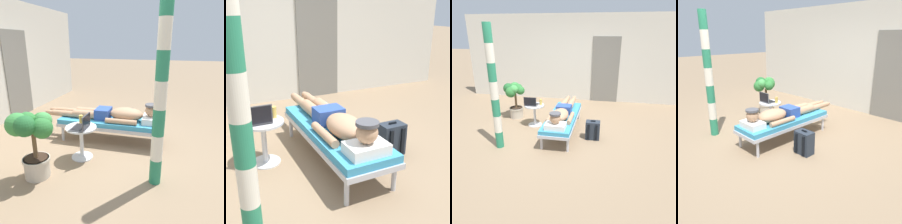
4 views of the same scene
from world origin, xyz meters
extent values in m
plane|color=#8C7256|center=(0.00, 0.00, 0.00)|extent=(40.00, 40.00, 0.00)
cube|color=beige|center=(0.20, 2.64, 1.35)|extent=(7.60, 0.20, 2.70)
cube|color=slate|center=(1.06, 2.53, 1.02)|extent=(0.84, 0.03, 2.04)
cylinder|color=#B7B7BC|center=(-0.06, 0.82, 0.14)|extent=(0.05, 0.05, 0.28)
cylinder|color=#B7B7BC|center=(0.46, 0.82, 0.14)|extent=(0.05, 0.05, 0.28)
cylinder|color=#B7B7BC|center=(-0.06, -0.88, 0.14)|extent=(0.05, 0.05, 0.28)
cylinder|color=#B7B7BC|center=(0.46, -0.88, 0.14)|extent=(0.05, 0.05, 0.28)
cube|color=#B7B7BC|center=(0.20, -0.03, 0.31)|extent=(0.63, 1.89, 0.06)
cube|color=teal|center=(0.20, -0.03, 0.38)|extent=(0.60, 1.85, 0.08)
cube|color=white|center=(0.20, -0.77, 0.47)|extent=(0.40, 0.28, 0.11)
sphere|color=tan|center=(0.20, -0.77, 0.64)|extent=(0.21, 0.21, 0.21)
cylinder|color=#4C4C51|center=(0.20, -0.77, 0.73)|extent=(0.22, 0.22, 0.03)
ellipsoid|color=tan|center=(0.20, -0.33, 0.54)|extent=(0.35, 0.60, 0.23)
cylinder|color=tan|center=(-0.02, -0.28, 0.46)|extent=(0.09, 0.55, 0.09)
cylinder|color=tan|center=(0.42, -0.28, 0.46)|extent=(0.09, 0.55, 0.09)
cube|color=#2D4C9E|center=(0.20, 0.10, 0.52)|extent=(0.33, 0.26, 0.19)
cylinder|color=tan|center=(0.12, 0.44, 0.49)|extent=(0.15, 0.42, 0.15)
cylinder|color=tan|center=(0.12, 0.87, 0.47)|extent=(0.11, 0.44, 0.11)
ellipsoid|color=tan|center=(0.12, 1.16, 0.47)|extent=(0.09, 0.20, 0.10)
cylinder|color=tan|center=(0.29, 0.44, 0.49)|extent=(0.15, 0.42, 0.15)
cylinder|color=tan|center=(0.29, 0.87, 0.47)|extent=(0.11, 0.44, 0.11)
ellipsoid|color=tan|center=(0.29, 1.16, 0.47)|extent=(0.09, 0.20, 0.10)
cylinder|color=silver|center=(-0.56, 0.23, 0.01)|extent=(0.34, 0.34, 0.02)
cylinder|color=silver|center=(-0.56, 0.23, 0.26)|extent=(0.06, 0.06, 0.48)
cylinder|color=silver|center=(-0.56, 0.23, 0.51)|extent=(0.48, 0.48, 0.02)
cube|color=#4C4C51|center=(-0.62, 0.23, 0.53)|extent=(0.31, 0.22, 0.02)
cube|color=black|center=(-0.62, 0.24, 0.54)|extent=(0.27, 0.15, 0.00)
cube|color=#4C4C51|center=(-0.62, 0.11, 0.64)|extent=(0.31, 0.01, 0.21)
cube|color=black|center=(-0.62, 0.11, 0.64)|extent=(0.29, 0.00, 0.19)
cylinder|color=gold|center=(-0.41, 0.29, 0.59)|extent=(0.06, 0.06, 0.13)
cube|color=#262D38|center=(0.90, -0.23, 0.20)|extent=(0.30, 0.20, 0.40)
cube|color=#262D38|center=(0.90, -0.11, 0.13)|extent=(0.23, 0.04, 0.18)
cube|color=black|center=(0.82, -0.34, 0.20)|extent=(0.04, 0.02, 0.34)
cube|color=black|center=(0.98, -0.34, 0.20)|extent=(0.04, 0.02, 0.34)
cube|color=black|center=(0.90, -0.23, 0.41)|extent=(0.10, 0.02, 0.02)
cylinder|color=#BFB29E|center=(-1.20, 0.62, 0.14)|extent=(0.34, 0.34, 0.28)
cylinder|color=#BFB29E|center=(-1.20, 0.62, 0.26)|extent=(0.37, 0.37, 0.04)
cylinder|color=#332319|center=(-1.20, 0.62, 0.29)|extent=(0.31, 0.31, 0.01)
cylinder|color=brown|center=(-1.20, 0.62, 0.46)|extent=(0.06, 0.06, 0.37)
sphere|color=#2D7233|center=(-1.04, 0.60, 0.77)|extent=(0.22, 0.22, 0.22)
sphere|color=#2D7233|center=(-1.16, 0.72, 0.78)|extent=(0.26, 0.26, 0.26)
sphere|color=#38843D|center=(-1.27, 0.78, 0.77)|extent=(0.30, 0.30, 0.30)
sphere|color=#23602D|center=(-1.37, 0.60, 0.80)|extent=(0.26, 0.26, 0.26)
sphere|color=#2D7233|center=(-1.24, 0.45, 0.75)|extent=(0.27, 0.27, 0.27)
sphere|color=#429347|center=(-1.16, 0.47, 0.82)|extent=(0.22, 0.22, 0.22)
cylinder|color=#267F59|center=(-0.91, -0.94, 0.17)|extent=(0.15, 0.15, 0.34)
cylinder|color=silver|center=(-0.91, -0.94, 0.51)|extent=(0.15, 0.15, 0.34)
cylinder|color=#267F59|center=(-0.91, -0.94, 0.84)|extent=(0.15, 0.15, 0.34)
cylinder|color=silver|center=(-0.91, -0.94, 1.18)|extent=(0.15, 0.15, 0.34)
cylinder|color=#267F59|center=(-0.91, -0.94, 1.52)|extent=(0.15, 0.15, 0.34)
cylinder|color=silver|center=(-0.91, -0.94, 1.85)|extent=(0.15, 0.15, 0.34)
cylinder|color=#267F59|center=(-0.91, -0.94, 2.19)|extent=(0.15, 0.15, 0.34)
camera|label=1|loc=(-3.42, -1.04, 1.76)|focal=34.74mm
camera|label=2|loc=(-1.12, -2.87, 1.73)|focal=46.78mm
camera|label=3|loc=(1.12, -4.57, 2.24)|focal=35.33mm
camera|label=4|loc=(3.33, -2.89, 1.92)|focal=37.62mm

